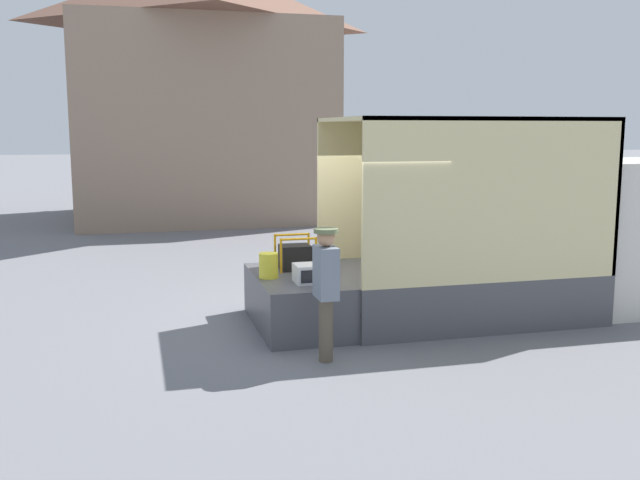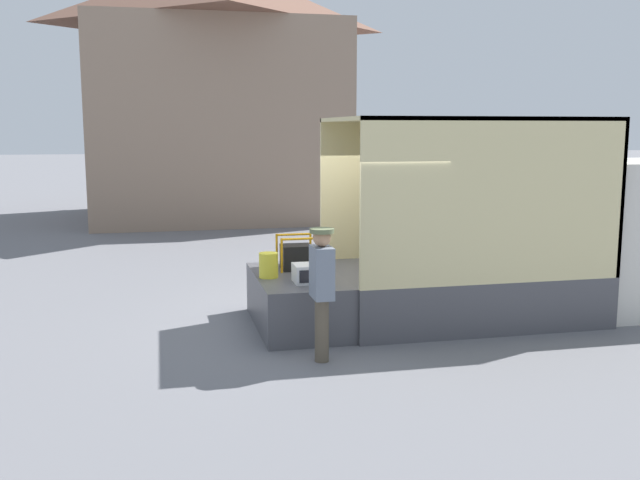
{
  "view_description": "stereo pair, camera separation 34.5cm",
  "coord_description": "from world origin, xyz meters",
  "px_view_note": "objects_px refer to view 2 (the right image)",
  "views": [
    {
      "loc": [
        -2.92,
        -10.13,
        2.92
      ],
      "look_at": [
        -0.32,
        -0.2,
        1.33
      ],
      "focal_mm": 40.0,
      "sensor_mm": 36.0,
      "label": 1
    },
    {
      "loc": [
        -2.58,
        -10.21,
        2.92
      ],
      "look_at": [
        -0.32,
        -0.2,
        1.33
      ],
      "focal_mm": 40.0,
      "sensor_mm": 36.0,
      "label": 2
    }
  ],
  "objects_px": {
    "box_truck": "(560,248)",
    "portable_generator": "(298,256)",
    "microwave": "(310,273)",
    "worker_person": "(322,281)",
    "orange_bucket": "(269,265)"
  },
  "relations": [
    {
      "from": "box_truck",
      "to": "portable_generator",
      "type": "bearing_deg",
      "value": 173.93
    },
    {
      "from": "worker_person",
      "to": "portable_generator",
      "type": "bearing_deg",
      "value": 87.16
    },
    {
      "from": "microwave",
      "to": "box_truck",
      "type": "bearing_deg",
      "value": 7.21
    },
    {
      "from": "box_truck",
      "to": "orange_bucket",
      "type": "relative_size",
      "value": 16.75
    },
    {
      "from": "portable_generator",
      "to": "worker_person",
      "type": "distance_m",
      "value": 2.15
    },
    {
      "from": "microwave",
      "to": "portable_generator",
      "type": "height_order",
      "value": "portable_generator"
    },
    {
      "from": "box_truck",
      "to": "microwave",
      "type": "bearing_deg",
      "value": -172.79
    },
    {
      "from": "microwave",
      "to": "orange_bucket",
      "type": "bearing_deg",
      "value": 138.42
    },
    {
      "from": "box_truck",
      "to": "worker_person",
      "type": "relative_size",
      "value": 3.59
    },
    {
      "from": "orange_bucket",
      "to": "worker_person",
      "type": "height_order",
      "value": "worker_person"
    },
    {
      "from": "orange_bucket",
      "to": "worker_person",
      "type": "distance_m",
      "value": 1.68
    },
    {
      "from": "box_truck",
      "to": "worker_person",
      "type": "xyz_separation_m",
      "value": [
        -4.34,
        -1.7,
        0.03
      ]
    },
    {
      "from": "portable_generator",
      "to": "orange_bucket",
      "type": "xyz_separation_m",
      "value": [
        -0.53,
        -0.53,
        -0.02
      ]
    },
    {
      "from": "box_truck",
      "to": "worker_person",
      "type": "distance_m",
      "value": 4.66
    },
    {
      "from": "box_truck",
      "to": "orange_bucket",
      "type": "xyz_separation_m",
      "value": [
        -4.77,
        -0.08,
        -0.06
      ]
    }
  ]
}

